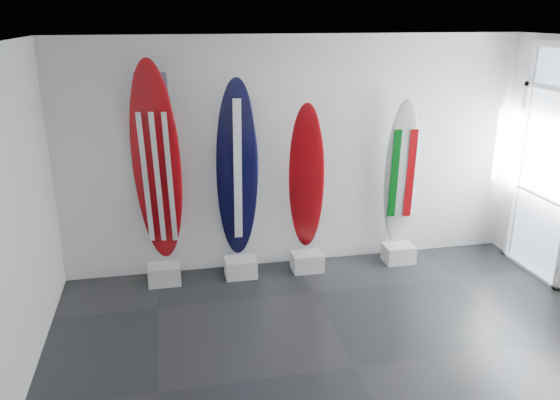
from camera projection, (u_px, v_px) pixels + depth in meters
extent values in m
plane|color=black|center=(355.00, 367.00, 5.36)|extent=(6.00, 6.00, 0.00)
plane|color=white|center=(371.00, 44.00, 4.41)|extent=(6.00, 6.00, 0.00)
plane|color=white|center=(296.00, 154.00, 7.21)|extent=(6.00, 0.00, 6.00)
cube|color=silver|center=(164.00, 274.00, 7.00)|extent=(0.40, 0.30, 0.24)
ellipsoid|color=maroon|center=(157.00, 165.00, 6.66)|extent=(0.65, 0.53, 2.55)
cube|color=silver|center=(241.00, 267.00, 7.19)|extent=(0.40, 0.30, 0.24)
ellipsoid|color=black|center=(237.00, 171.00, 6.88)|extent=(0.52, 0.26, 2.30)
cube|color=silver|center=(307.00, 261.00, 7.36)|extent=(0.40, 0.30, 0.24)
ellipsoid|color=maroon|center=(307.00, 179.00, 7.10)|extent=(0.55, 0.51, 2.00)
cube|color=silver|center=(398.00, 253.00, 7.61)|extent=(0.40, 0.30, 0.24)
ellipsoid|color=silver|center=(401.00, 173.00, 7.36)|extent=(0.47, 0.27, 1.98)
cube|color=silver|center=(108.00, 252.00, 7.08)|extent=(0.09, 0.02, 0.13)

